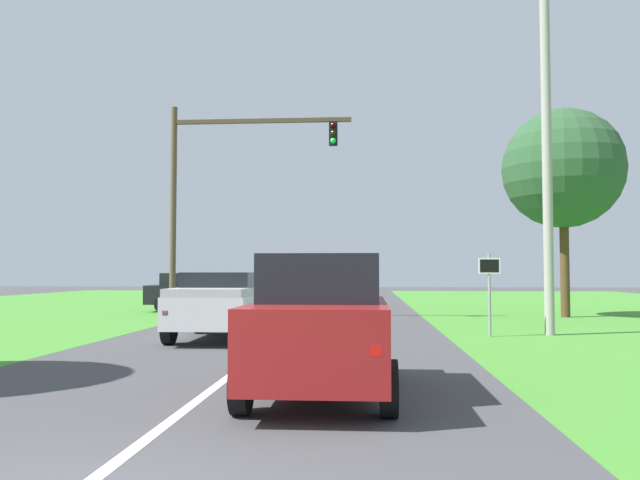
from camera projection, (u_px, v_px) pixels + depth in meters
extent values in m
plane|color=#424244|center=(271.00, 345.00, 16.02)|extent=(120.00, 120.00, 0.00)
cube|color=maroon|center=(322.00, 336.00, 9.54)|extent=(1.87, 4.42, 1.02)
cube|color=black|center=(323.00, 278.00, 9.80)|extent=(1.64, 2.74, 0.67)
cube|color=red|center=(242.00, 350.00, 7.43)|extent=(0.14, 0.06, 0.12)
cube|color=red|center=(376.00, 351.00, 7.32)|extent=(0.14, 0.06, 0.12)
cylinder|color=black|center=(273.00, 358.00, 10.95)|extent=(0.22, 0.72, 0.72)
cylinder|color=black|center=(384.00, 359.00, 10.81)|extent=(0.22, 0.72, 0.72)
cylinder|color=black|center=(241.00, 386.00, 8.22)|extent=(0.22, 0.72, 0.72)
cylinder|color=black|center=(389.00, 388.00, 8.09)|extent=(0.22, 0.72, 0.72)
cube|color=silver|center=(222.00, 309.00, 17.58)|extent=(2.07, 4.91, 0.80)
cube|color=black|center=(221.00, 283.00, 17.37)|extent=(1.80, 1.88, 0.59)
cube|color=#B8B8B8|center=(210.00, 292.00, 16.10)|extent=(1.94, 1.88, 0.20)
cube|color=red|center=(166.00, 313.00, 15.23)|extent=(0.14, 0.06, 0.12)
cube|color=red|center=(236.00, 313.00, 15.13)|extent=(0.14, 0.06, 0.12)
cylinder|color=black|center=(199.00, 319.00, 19.14)|extent=(0.25, 0.80, 0.80)
cylinder|color=black|center=(268.00, 320.00, 19.01)|extent=(0.25, 0.80, 0.80)
cylinder|color=black|center=(169.00, 328.00, 16.12)|extent=(0.25, 0.80, 0.80)
cylinder|color=black|center=(250.00, 329.00, 15.99)|extent=(0.25, 0.80, 0.80)
cylinder|color=brown|center=(173.00, 212.00, 25.24)|extent=(0.24, 0.24, 8.25)
cube|color=#4C3D2B|center=(262.00, 121.00, 25.16)|extent=(6.94, 0.16, 0.16)
cube|color=black|center=(333.00, 134.00, 24.93)|extent=(0.32, 0.28, 0.90)
sphere|color=black|center=(333.00, 125.00, 24.80)|extent=(0.22, 0.22, 0.22)
sphere|color=black|center=(333.00, 133.00, 24.78)|extent=(0.22, 0.22, 0.22)
sphere|color=#1ED83F|center=(333.00, 141.00, 24.77)|extent=(0.22, 0.22, 0.22)
cylinder|color=gray|center=(489.00, 295.00, 18.11)|extent=(0.08, 0.08, 2.32)
cube|color=white|center=(489.00, 266.00, 18.12)|extent=(0.60, 0.03, 0.44)
cube|color=black|center=(489.00, 266.00, 18.11)|extent=(0.52, 0.01, 0.36)
cylinder|color=#4C351E|center=(565.00, 265.00, 25.82)|extent=(0.36, 0.36, 4.15)
sphere|color=#2A502D|center=(563.00, 168.00, 26.00)|extent=(4.79, 4.79, 4.79)
cube|color=black|center=(200.00, 295.00, 29.44)|extent=(4.67, 1.87, 0.85)
cube|color=black|center=(195.00, 279.00, 29.49)|extent=(2.81, 1.65, 0.55)
cube|color=red|center=(247.00, 294.00, 28.51)|extent=(0.06, 0.14, 0.12)
cube|color=red|center=(253.00, 293.00, 30.04)|extent=(0.06, 0.14, 0.12)
cylinder|color=black|center=(162.00, 305.00, 28.59)|extent=(0.68, 0.22, 0.68)
cylinder|color=black|center=(175.00, 303.00, 30.45)|extent=(0.68, 0.22, 0.68)
cylinder|color=black|center=(227.00, 305.00, 28.38)|extent=(0.68, 0.22, 0.68)
cylinder|color=black|center=(236.00, 303.00, 30.24)|extent=(0.68, 0.22, 0.68)
cylinder|color=#9E998E|center=(547.00, 160.00, 18.73)|extent=(0.28, 0.28, 10.07)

